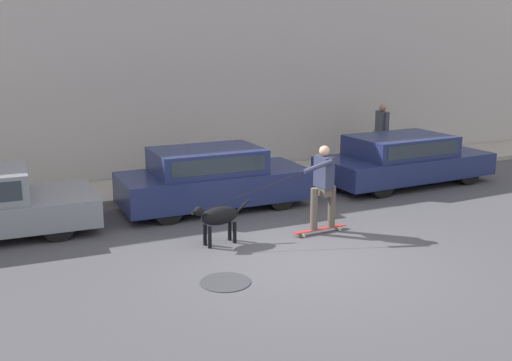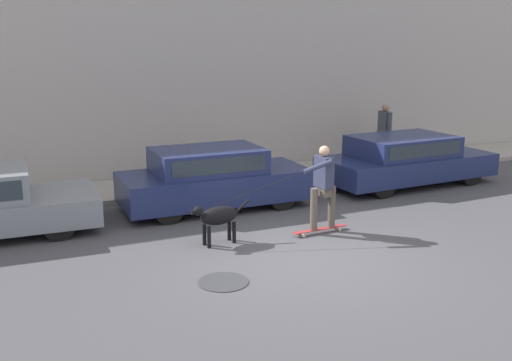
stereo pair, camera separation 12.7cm
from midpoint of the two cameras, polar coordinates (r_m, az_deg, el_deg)
The scene contains 9 objects.
ground_plane at distance 10.10m, azimuth 4.85°, elevation -7.47°, with size 36.00×36.00×0.00m, color #47474C.
back_wall at distance 15.68m, azimuth -7.32°, elevation 10.41°, with size 32.00×0.30×5.58m.
sidewalk_curb at distance 14.97m, azimuth -5.66°, elevation -0.25°, with size 30.00×1.99×0.12m.
parked_car_1 at distance 12.87m, azimuth -3.83°, elevation 0.16°, with size 4.04×1.74×1.31m.
parked_car_2 at distance 15.39m, azimuth 14.28°, elevation 1.89°, with size 4.47×2.01×1.24m.
dog at distance 10.62m, azimuth -3.31°, elevation -3.47°, with size 1.16×0.41×0.76m.
skateboarder at distance 11.18m, azimuth 6.70°, elevation -0.33°, with size 2.93×0.57×1.67m.
pedestrian_with_bag at distance 17.45m, azimuth 12.30°, elevation 4.70°, with size 0.26×0.70×1.64m.
manhole_cover at distance 9.17m, azimuth -2.73°, elevation -9.62°, with size 0.77×0.77×0.01m.
Camera 2 is at (-4.62, -8.22, 3.61)m, focal length 42.00 mm.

